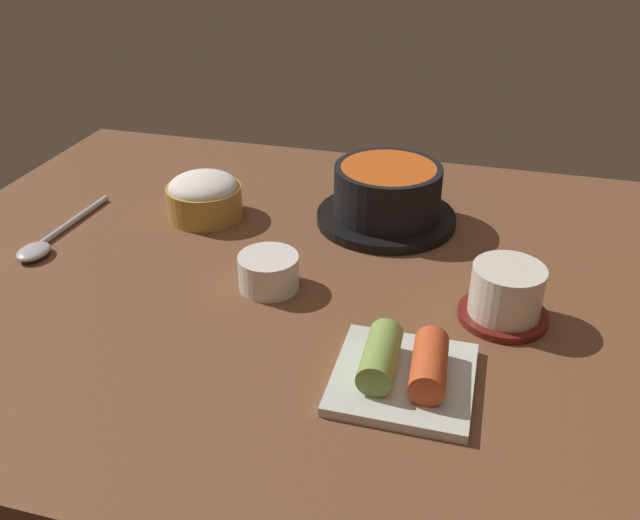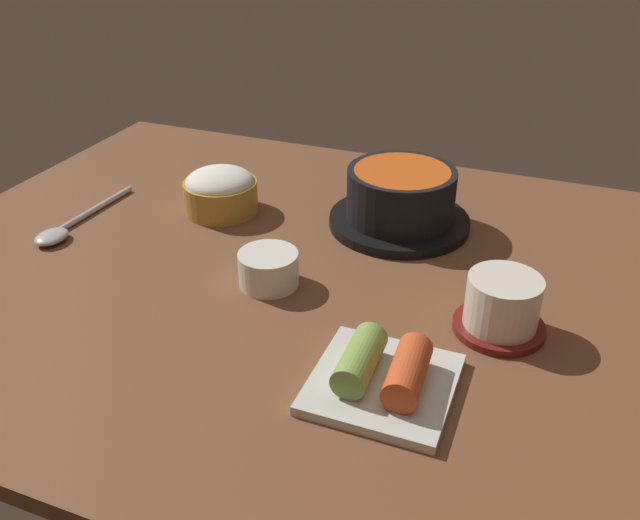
% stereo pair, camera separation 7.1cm
% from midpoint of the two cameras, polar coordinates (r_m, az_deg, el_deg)
% --- Properties ---
extents(dining_table, '(1.00, 0.76, 0.02)m').
position_cam_midpoint_polar(dining_table, '(0.79, 1.77, -1.63)').
color(dining_table, brown).
rests_on(dining_table, ground).
extents(stone_pot, '(0.18, 0.18, 0.08)m').
position_cam_midpoint_polar(stone_pot, '(0.88, 9.19, 5.05)').
color(stone_pot, black).
rests_on(stone_pot, dining_table).
extents(rice_bowl, '(0.10, 0.10, 0.06)m').
position_cam_midpoint_polar(rice_bowl, '(0.92, -6.27, 5.85)').
color(rice_bowl, '#B78C38').
rests_on(rice_bowl, dining_table).
extents(tea_cup_with_saucer, '(0.09, 0.09, 0.06)m').
position_cam_midpoint_polar(tea_cup_with_saucer, '(0.70, 18.08, -3.79)').
color(tea_cup_with_saucer, maroon).
rests_on(tea_cup_with_saucer, dining_table).
extents(banchan_cup_center, '(0.07, 0.07, 0.04)m').
position_cam_midpoint_polar(banchan_cup_center, '(0.75, -1.69, -0.75)').
color(banchan_cup_center, white).
rests_on(banchan_cup_center, dining_table).
extents(kimchi_plate, '(0.13, 0.13, 0.04)m').
position_cam_midpoint_polar(kimchi_plate, '(0.61, 8.76, -9.77)').
color(kimchi_plate, silver).
rests_on(kimchi_plate, dining_table).
extents(spoon, '(0.04, 0.19, 0.01)m').
position_cam_midpoint_polar(spoon, '(0.91, -18.78, 2.56)').
color(spoon, '#B7B7BC').
rests_on(spoon, dining_table).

